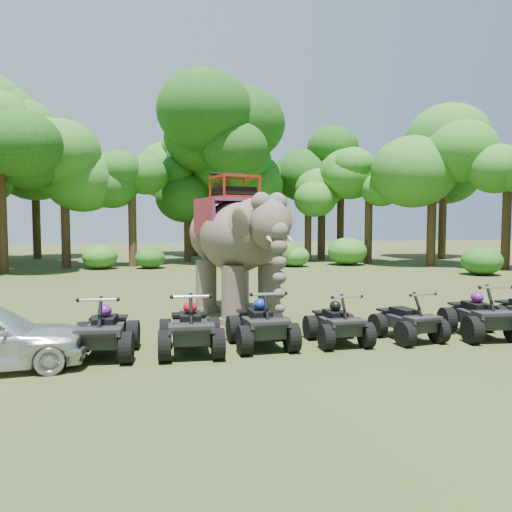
% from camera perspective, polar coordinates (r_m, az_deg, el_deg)
% --- Properties ---
extents(ground, '(110.00, 110.00, 0.00)m').
position_cam_1_polar(ground, '(13.11, 1.17, -8.68)').
color(ground, '#47381E').
rests_on(ground, ground).
extents(elephant, '(3.39, 5.55, 4.34)m').
position_cam_1_polar(elephant, '(15.08, -2.29, 1.32)').
color(elephant, brown).
rests_on(elephant, ground).
extents(atv_0, '(1.50, 1.94, 1.35)m').
position_cam_1_polar(atv_0, '(11.15, -17.00, -7.55)').
color(atv_0, black).
rests_on(atv_0, ground).
extents(atv_1, '(1.46, 1.94, 1.38)m').
position_cam_1_polar(atv_1, '(11.03, -7.50, -7.46)').
color(atv_1, black).
rests_on(atv_1, ground).
extents(atv_2, '(1.38, 1.86, 1.35)m').
position_cam_1_polar(atv_2, '(11.47, 0.63, -7.07)').
color(atv_2, black).
rests_on(atv_2, ground).
extents(atv_3, '(1.21, 1.66, 1.22)m').
position_cam_1_polar(atv_3, '(11.96, 9.31, -6.97)').
color(atv_3, black).
rests_on(atv_3, ground).
extents(atv_4, '(1.43, 1.81, 1.22)m').
position_cam_1_polar(atv_4, '(12.70, 16.94, -6.45)').
color(atv_4, black).
rests_on(atv_4, ground).
extents(atv_5, '(1.55, 1.99, 1.37)m').
position_cam_1_polar(atv_5, '(13.58, 24.27, -5.63)').
color(atv_5, black).
rests_on(atv_5, ground).
extents(tree_0, '(4.88, 4.88, 6.97)m').
position_cam_1_polar(tree_0, '(35.90, -7.85, 4.94)').
color(tree_0, '#195114').
rests_on(tree_0, ground).
extents(tree_1, '(5.80, 5.80, 8.28)m').
position_cam_1_polar(tree_1, '(37.21, -0.96, 5.95)').
color(tree_1, '#195114').
rests_on(tree_1, ground).
extents(tree_2, '(4.69, 4.69, 6.70)m').
position_cam_1_polar(tree_2, '(36.22, 5.98, 4.73)').
color(tree_2, '#195114').
rests_on(tree_2, ground).
extents(tree_3, '(5.25, 5.25, 7.51)m').
position_cam_1_polar(tree_3, '(35.00, 12.76, 5.34)').
color(tree_3, '#195114').
rests_on(tree_3, ground).
extents(tree_4, '(6.35, 6.35, 9.07)m').
position_cam_1_polar(tree_4, '(33.69, 19.49, 6.60)').
color(tree_4, '#195114').
rests_on(tree_4, ground).
extents(tree_5, '(5.16, 5.16, 7.37)m').
position_cam_1_polar(tree_5, '(33.12, 26.75, 4.98)').
color(tree_5, '#195114').
rests_on(tree_5, ground).
extents(tree_28, '(5.51, 5.51, 7.86)m').
position_cam_1_polar(tree_28, '(30.60, -27.11, 5.54)').
color(tree_28, '#195114').
rests_on(tree_28, ground).
extents(tree_29, '(5.52, 5.52, 7.89)m').
position_cam_1_polar(tree_29, '(32.76, -21.00, 5.61)').
color(tree_29, '#195114').
rests_on(tree_29, ground).
extents(tree_30, '(4.85, 4.85, 6.93)m').
position_cam_1_polar(tree_30, '(32.64, -13.96, 4.92)').
color(tree_30, '#195114').
rests_on(tree_30, ground).
extents(tree_31, '(5.52, 5.52, 7.89)m').
position_cam_1_polar(tree_31, '(38.51, 9.64, 5.53)').
color(tree_31, '#195114').
rests_on(tree_31, ground).
extents(tree_32, '(7.36, 7.36, 10.51)m').
position_cam_1_polar(tree_32, '(41.88, -7.10, 7.23)').
color(tree_32, '#195114').
rests_on(tree_32, ground).
extents(tree_33, '(7.40, 7.40, 10.58)m').
position_cam_1_polar(tree_33, '(34.37, -4.38, 8.01)').
color(tree_33, '#195114').
rests_on(tree_33, ground).
extents(tree_35, '(6.90, 6.90, 9.86)m').
position_cam_1_polar(tree_35, '(41.84, -23.88, 6.47)').
color(tree_35, '#195114').
rests_on(tree_35, ground).
extents(tree_39, '(7.41, 7.41, 10.58)m').
position_cam_1_polar(tree_39, '(35.50, -4.39, 7.89)').
color(tree_39, '#195114').
rests_on(tree_39, ground).
extents(tree_40, '(6.36, 6.36, 9.09)m').
position_cam_1_polar(tree_40, '(41.00, -3.33, 6.32)').
color(tree_40, '#195114').
rests_on(tree_40, ground).
extents(tree_43, '(6.55, 6.55, 9.36)m').
position_cam_1_polar(tree_43, '(37.82, 7.52, 6.70)').
color(tree_43, '#195114').
rests_on(tree_43, ground).
extents(tree_44, '(7.54, 7.54, 10.77)m').
position_cam_1_polar(tree_44, '(33.86, -3.60, 8.24)').
color(tree_44, '#195114').
rests_on(tree_44, ground).
extents(tree_45, '(6.69, 6.69, 9.56)m').
position_cam_1_polar(tree_45, '(40.59, 20.60, 6.43)').
color(tree_45, '#195114').
rests_on(tree_45, ground).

